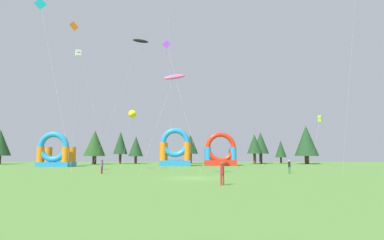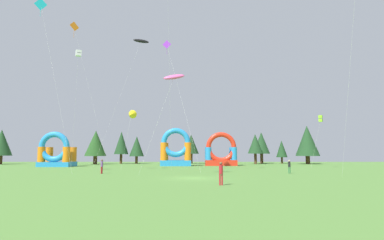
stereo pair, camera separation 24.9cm
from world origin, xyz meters
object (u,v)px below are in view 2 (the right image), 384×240
(kite_orange_diamond, at_px, (74,28))
(kite_purple_diamond, at_px, (167,46))
(kite_cyan_diamond, at_px, (41,6))
(inflatable_blue_arch, at_px, (221,154))
(person_midfield, at_px, (102,165))
(inflatable_red_slide, at_px, (176,152))
(inflatable_yellow_castle, at_px, (56,154))
(kite_yellow_delta, at_px, (131,115))
(person_near_camera, at_px, (289,165))
(kite_white_box, at_px, (78,54))
(kite_black_parafoil, at_px, (141,41))
(kite_pink_parafoil, at_px, (174,77))
(person_far_side, at_px, (221,171))
(kite_lime_box, at_px, (320,119))

(kite_orange_diamond, relative_size, kite_purple_diamond, 1.18)
(kite_cyan_diamond, distance_m, inflatable_blue_arch, 40.94)
(person_midfield, bearing_deg, inflatable_red_slide, -179.34)
(kite_cyan_diamond, relative_size, inflatable_yellow_castle, 3.66)
(kite_yellow_delta, distance_m, person_near_camera, 24.56)
(person_near_camera, xyz_separation_m, inflatable_blue_arch, (-6.53, 24.63, 1.27))
(inflatable_yellow_castle, bearing_deg, kite_white_box, -60.48)
(kite_white_box, bearing_deg, kite_black_parafoil, 72.39)
(person_near_camera, distance_m, inflatable_blue_arch, 25.51)
(kite_pink_parafoil, distance_m, inflatable_red_slide, 29.20)
(inflatable_blue_arch, xyz_separation_m, inflatable_yellow_castle, (-31.53, -4.71, 0.04))
(inflatable_blue_arch, bearing_deg, kite_pink_parafoil, -105.48)
(kite_black_parafoil, distance_m, kite_orange_diamond, 14.05)
(person_near_camera, xyz_separation_m, inflatable_red_slide, (-15.60, 23.62, 1.73))
(person_near_camera, bearing_deg, inflatable_red_slide, 143.35)
(kite_yellow_delta, height_order, person_far_side, kite_yellow_delta)
(kite_purple_diamond, relative_size, kite_cyan_diamond, 0.86)
(kite_yellow_delta, bearing_deg, kite_black_parafoil, 93.30)
(kite_white_box, xyz_separation_m, kite_orange_diamond, (-3.86, 8.22, 6.94))
(kite_purple_diamond, xyz_separation_m, kite_lime_box, (26.00, 3.78, -11.46))
(kite_white_box, height_order, person_far_side, kite_white_box)
(kite_black_parafoil, bearing_deg, kite_pink_parafoil, -72.43)
(kite_pink_parafoil, distance_m, kite_lime_box, 30.09)
(kite_white_box, relative_size, kite_yellow_delta, 1.83)
(kite_cyan_diamond, bearing_deg, person_far_side, -36.32)
(kite_pink_parafoil, xyz_separation_m, inflatable_red_slide, (-1.08, 27.84, -8.74))
(kite_purple_diamond, relative_size, kite_lime_box, 2.29)
(kite_yellow_delta, height_order, kite_cyan_diamond, kite_cyan_diamond)
(kite_yellow_delta, relative_size, person_midfield, 5.21)
(kite_lime_box, height_order, inflatable_blue_arch, kite_lime_box)
(kite_white_box, xyz_separation_m, kite_cyan_diamond, (-5.34, -0.56, 6.69))
(inflatable_red_slide, bearing_deg, kite_black_parafoil, -160.20)
(kite_black_parafoil, distance_m, person_far_side, 45.05)
(kite_yellow_delta, bearing_deg, inflatable_blue_arch, 46.66)
(person_midfield, bearing_deg, inflatable_blue_arch, 164.92)
(kite_orange_diamond, height_order, kite_cyan_diamond, kite_orange_diamond)
(inflatable_blue_arch, bearing_deg, inflatable_yellow_castle, -171.50)
(kite_purple_diamond, relative_size, inflatable_blue_arch, 3.05)
(person_far_side, bearing_deg, inflatable_red_slide, -89.24)
(kite_pink_parafoil, height_order, kite_cyan_diamond, kite_cyan_diamond)
(kite_pink_parafoil, height_order, kite_orange_diamond, kite_orange_diamond)
(person_far_side, bearing_deg, person_near_camera, -130.95)
(kite_black_parafoil, relative_size, inflatable_blue_arch, 3.76)
(kite_pink_parafoil, bearing_deg, person_far_side, -67.77)
(person_far_side, bearing_deg, inflatable_yellow_castle, -58.77)
(person_midfield, bearing_deg, kite_black_parafoil, -163.89)
(kite_black_parafoil, xyz_separation_m, inflatable_red_slide, (6.94, 2.50, -21.99))
(kite_cyan_diamond, bearing_deg, inflatable_blue_arch, 39.50)
(kite_black_parafoil, bearing_deg, inflatable_red_slide, 19.80)
(kite_black_parafoil, distance_m, kite_yellow_delta, 20.61)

